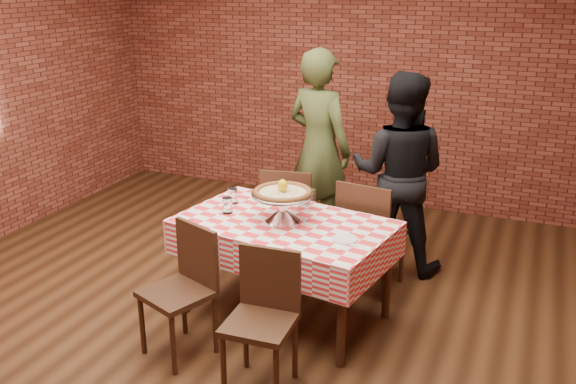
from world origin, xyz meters
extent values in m
plane|color=black|center=(0.00, 0.00, 0.00)|extent=(6.00, 6.00, 0.00)
plane|color=maroon|center=(0.00, 3.00, 1.45)|extent=(5.50, 0.00, 5.50)
cube|color=#3A2315|center=(0.37, 0.32, 0.38)|extent=(1.61, 1.13, 0.75)
cylinder|color=beige|center=(0.36, 0.33, 0.97)|extent=(0.45, 0.45, 0.03)
ellipsoid|color=yellow|center=(0.36, 0.33, 1.02)|extent=(0.08, 0.08, 0.09)
cylinder|color=white|center=(-0.08, 0.32, 0.82)|extent=(0.09, 0.09, 0.12)
cylinder|color=white|center=(-0.14, 0.52, 0.82)|extent=(0.09, 0.09, 0.12)
cylinder|color=white|center=(0.88, 0.17, 0.76)|extent=(0.20, 0.20, 0.01)
cube|color=white|center=(0.90, 0.01, 0.76)|extent=(0.06, 0.05, 0.00)
cube|color=white|center=(0.95, 0.11, 0.76)|extent=(0.05, 0.04, 0.00)
cube|color=silver|center=(0.43, 0.63, 0.83)|extent=(0.12, 0.11, 0.15)
imported|color=#404A24|center=(0.13, 1.72, 0.92)|extent=(0.77, 0.63, 1.83)
imported|color=black|center=(0.94, 1.47, 0.85)|extent=(0.85, 0.67, 1.71)
camera|label=1|loc=(1.99, -3.54, 2.45)|focal=39.21mm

